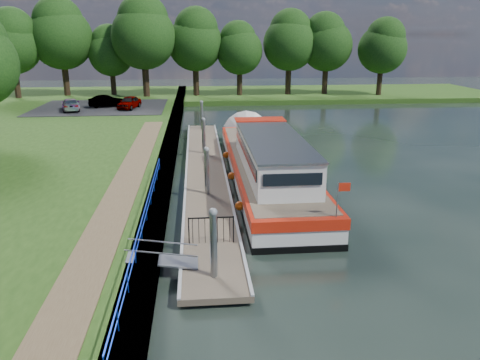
{
  "coord_description": "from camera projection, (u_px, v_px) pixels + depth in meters",
  "views": [
    {
      "loc": [
        -0.46,
        -15.24,
        8.53
      ],
      "look_at": [
        1.67,
        7.52,
        1.4
      ],
      "focal_mm": 35.0,
      "sensor_mm": 36.0,
      "label": 1
    }
  ],
  "objects": [
    {
      "name": "car_b",
      "position": [
        107.0,
        101.0,
        51.59
      ],
      "size": [
        4.15,
        2.29,
        1.3
      ],
      "primitive_type": "imported",
      "rotation": [
        0.0,
        0.0,
        1.82
      ],
      "color": "#999999",
      "rests_on": "carpark"
    },
    {
      "name": "far_bank",
      "position": [
        283.0,
        94.0,
        67.47
      ],
      "size": [
        60.0,
        18.0,
        0.6
      ],
      "primitive_type": "cube",
      "color": "#254714",
      "rests_on": "ground"
    },
    {
      "name": "gangway",
      "position": [
        163.0,
        259.0,
        17.2
      ],
      "size": [
        2.58,
        1.0,
        0.92
      ],
      "color": "#A5A8AD",
      "rests_on": "ground"
    },
    {
      "name": "barge",
      "position": [
        264.0,
        162.0,
        28.62
      ],
      "size": [
        4.36,
        21.15,
        4.78
      ],
      "color": "black",
      "rests_on": "ground"
    },
    {
      "name": "car_c",
      "position": [
        71.0,
        105.0,
        49.27
      ],
      "size": [
        2.84,
        4.64,
        1.26
      ],
      "primitive_type": "imported",
      "rotation": [
        0.0,
        0.0,
        3.41
      ],
      "color": "#999999",
      "rests_on": "carpark"
    },
    {
      "name": "horizon_trees",
      "position": [
        186.0,
        39.0,
        60.83
      ],
      "size": [
        54.38,
        10.03,
        12.87
      ],
      "color": "#332316",
      "rests_on": "ground"
    },
    {
      "name": "ground",
      "position": [
        214.0,
        279.0,
        17.07
      ],
      "size": [
        160.0,
        160.0,
        0.0
      ],
      "primitive_type": "plane",
      "color": "black",
      "rests_on": "ground"
    },
    {
      "name": "pontoon",
      "position": [
        206.0,
        173.0,
        29.37
      ],
      "size": [
        2.5,
        30.0,
        0.56
      ],
      "color": "brown",
      "rests_on": "ground"
    },
    {
      "name": "gate_panel",
      "position": [
        211.0,
        226.0,
        18.82
      ],
      "size": [
        1.85,
        0.05,
        1.15
      ],
      "color": "black",
      "rests_on": "ground"
    },
    {
      "name": "blue_fence",
      "position": [
        144.0,
        217.0,
        19.29
      ],
      "size": [
        0.04,
        18.04,
        0.72
      ],
      "color": "#0C2DBF",
      "rests_on": "riverbank"
    },
    {
      "name": "bank_edge",
      "position": [
        166.0,
        163.0,
        30.99
      ],
      "size": [
        1.1,
        90.0,
        0.78
      ],
      "primitive_type": "cube",
      "color": "#473D2D",
      "rests_on": "ground"
    },
    {
      "name": "car_a",
      "position": [
        129.0,
        102.0,
        50.59
      ],
      "size": [
        2.52,
        4.17,
        1.33
      ],
      "primitive_type": "imported",
      "rotation": [
        0.0,
        0.0,
        -0.26
      ],
      "color": "#999999",
      "rests_on": "carpark"
    },
    {
      "name": "carpark",
      "position": [
        101.0,
        107.0,
        51.97
      ],
      "size": [
        14.0,
        12.0,
        0.06
      ],
      "primitive_type": "cube",
      "color": "black",
      "rests_on": "riverbank"
    },
    {
      "name": "footpath",
      "position": [
        122.0,
        192.0,
        24.05
      ],
      "size": [
        1.6,
        40.0,
        0.05
      ],
      "primitive_type": "cube",
      "color": "brown",
      "rests_on": "riverbank"
    },
    {
      "name": "mooring_piles",
      "position": [
        205.0,
        157.0,
        29.05
      ],
      "size": [
        0.3,
        27.3,
        3.55
      ],
      "color": "gray",
      "rests_on": "ground"
    }
  ]
}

